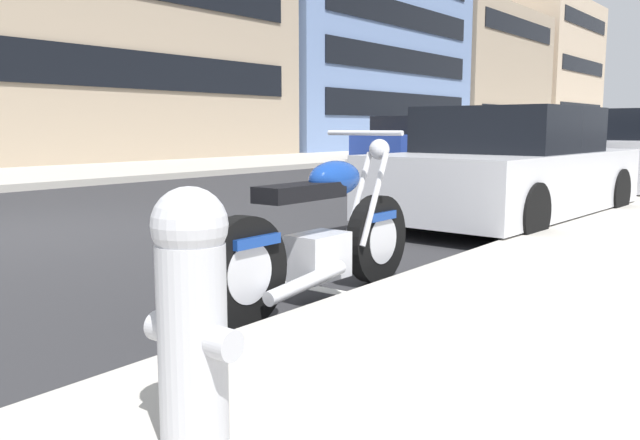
{
  "coord_description": "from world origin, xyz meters",
  "views": [
    {
      "loc": [
        -3.64,
        -6.93,
        1.15
      ],
      "look_at": [
        0.08,
        -4.07,
        0.49
      ],
      "focal_mm": 37.16,
      "sensor_mm": 36.0,
      "label": 1
    }
  ],
  "objects_px": {
    "parked_car_at_intersection": "(510,170)",
    "fire_hydrant": "(192,310)",
    "car_opposite_curb": "(410,141)",
    "parked_motorcycle": "(321,237)",
    "parked_car_mid_block": "(620,153)"
  },
  "relations": [
    {
      "from": "parked_car_at_intersection",
      "to": "fire_hydrant",
      "type": "distance_m",
      "value": 6.49
    },
    {
      "from": "parked_car_at_intersection",
      "to": "car_opposite_curb",
      "type": "distance_m",
      "value": 13.32
    },
    {
      "from": "fire_hydrant",
      "to": "parked_motorcycle",
      "type": "bearing_deg",
      "value": 27.42
    },
    {
      "from": "parked_car_at_intersection",
      "to": "car_opposite_curb",
      "type": "height_order",
      "value": "car_opposite_curb"
    },
    {
      "from": "parked_car_at_intersection",
      "to": "parked_motorcycle",
      "type": "bearing_deg",
      "value": -171.43
    },
    {
      "from": "parked_car_at_intersection",
      "to": "car_opposite_curb",
      "type": "relative_size",
      "value": 0.94
    },
    {
      "from": "parked_motorcycle",
      "to": "parked_car_mid_block",
      "type": "relative_size",
      "value": 0.46
    },
    {
      "from": "parked_car_mid_block",
      "to": "parked_car_at_intersection",
      "type": "bearing_deg",
      "value": -179.38
    },
    {
      "from": "parked_motorcycle",
      "to": "car_opposite_curb",
      "type": "xyz_separation_m",
      "value": [
        15.19,
        8.09,
        0.26
      ]
    },
    {
      "from": "parked_car_mid_block",
      "to": "car_opposite_curb",
      "type": "xyz_separation_m",
      "value": [
        5.9,
        7.69,
        -0.0
      ]
    },
    {
      "from": "parked_motorcycle",
      "to": "parked_car_at_intersection",
      "type": "height_order",
      "value": "parked_car_at_intersection"
    },
    {
      "from": "parked_motorcycle",
      "to": "car_opposite_curb",
      "type": "height_order",
      "value": "car_opposite_curb"
    },
    {
      "from": "parked_car_mid_block",
      "to": "fire_hydrant",
      "type": "bearing_deg",
      "value": -171.63
    },
    {
      "from": "parked_motorcycle",
      "to": "fire_hydrant",
      "type": "bearing_deg",
      "value": -152.76
    },
    {
      "from": "parked_motorcycle",
      "to": "car_opposite_curb",
      "type": "relative_size",
      "value": 0.47
    }
  ]
}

